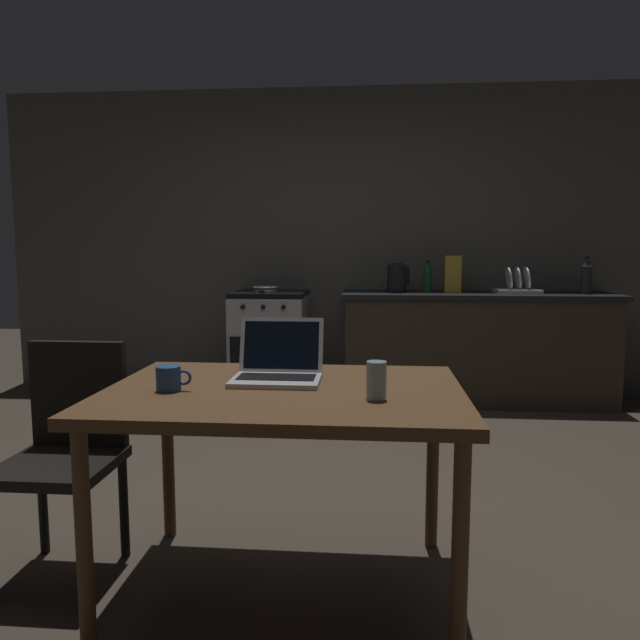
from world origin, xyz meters
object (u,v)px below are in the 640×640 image
(drinking_glass, at_px, (376,380))
(stove_oven, at_px, (270,345))
(laptop, at_px, (278,368))
(frying_pan, at_px, (265,289))
(electric_kettle, at_px, (397,278))
(cereal_box, at_px, (453,274))
(chair, at_px, (68,442))
(dish_rack, at_px, (518,287))
(coffee_mug, at_px, (169,378))
(bottle_b, at_px, (428,277))
(bottle, at_px, (586,276))
(dining_table, at_px, (284,408))

(drinking_glass, bearing_deg, stove_oven, 106.08)
(laptop, distance_m, frying_pan, 2.73)
(electric_kettle, relative_size, cereal_box, 0.81)
(chair, bearing_deg, frying_pan, 71.86)
(chair, relative_size, dish_rack, 2.57)
(electric_kettle, distance_m, dish_rack, 0.96)
(coffee_mug, relative_size, cereal_box, 0.41)
(coffee_mug, xyz_separation_m, bottle_b, (1.15, 2.98, 0.22))
(bottle, relative_size, coffee_mug, 2.38)
(stove_oven, xyz_separation_m, cereal_box, (1.50, 0.02, 0.59))
(electric_kettle, bearing_deg, bottle_b, 17.44)
(drinking_glass, distance_m, cereal_box, 3.06)
(chair, relative_size, bottle_b, 3.40)
(electric_kettle, bearing_deg, chair, -116.42)
(laptop, height_order, coffee_mug, laptop)
(dish_rack, height_order, bottle_b, bottle_b)
(frying_pan, height_order, coffee_mug, frying_pan)
(coffee_mug, xyz_separation_m, drinking_glass, (0.70, -0.06, 0.02))
(dining_table, bearing_deg, frying_pan, 101.41)
(chair, xyz_separation_m, coffee_mug, (0.46, -0.16, 0.29))
(frying_pan, bearing_deg, drinking_glass, -73.23)
(bottle_b, bearing_deg, cereal_box, -16.97)
(stove_oven, distance_m, frying_pan, 0.47)
(chair, bearing_deg, electric_kettle, 51.45)
(coffee_mug, distance_m, drinking_glass, 0.71)
(drinking_glass, xyz_separation_m, cereal_box, (0.64, 2.98, 0.23))
(stove_oven, xyz_separation_m, dining_table, (0.53, -2.83, 0.23))
(laptop, xyz_separation_m, bottle, (2.02, 2.66, 0.23))
(electric_kettle, xyz_separation_m, dish_rack, (0.96, 0.00, -0.07))
(chair, bearing_deg, coffee_mug, -31.58)
(stove_oven, height_order, dish_rack, dish_rack)
(laptop, height_order, bottle, bottle)
(dining_table, distance_m, laptop, 0.17)
(bottle, bearing_deg, dish_rack, 174.42)
(electric_kettle, distance_m, cereal_box, 0.45)
(chair, distance_m, bottle_b, 3.29)
(stove_oven, xyz_separation_m, laptop, (0.49, -2.71, 0.35))
(laptop, height_order, dish_rack, dish_rack)
(coffee_mug, relative_size, dish_rack, 0.36)
(chair, distance_m, frying_pan, 2.75)
(stove_oven, bearing_deg, electric_kettle, 0.14)
(dining_table, xyz_separation_m, cereal_box, (0.96, 2.85, 0.36))
(laptop, bearing_deg, dish_rack, 74.34)
(frying_pan, bearing_deg, electric_kettle, 1.61)
(chair, bearing_deg, drinking_glass, -22.98)
(electric_kettle, bearing_deg, stove_oven, -179.86)
(stove_oven, relative_size, bottle_b, 3.46)
(stove_oven, distance_m, drinking_glass, 3.10)
(dining_table, height_order, cereal_box, cereal_box)
(bottle, bearing_deg, cereal_box, 176.08)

